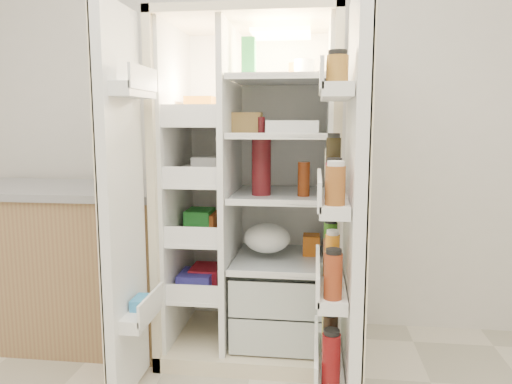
# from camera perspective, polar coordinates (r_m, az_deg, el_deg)

# --- Properties ---
(wall_back) EXTENTS (4.00, 0.02, 2.70)m
(wall_back) POSITION_cam_1_polar(r_m,az_deg,el_deg) (2.98, 1.15, 9.91)
(wall_back) COLOR silver
(wall_back) RESTS_ON floor
(refrigerator) EXTENTS (0.92, 0.70, 1.80)m
(refrigerator) POSITION_cam_1_polar(r_m,az_deg,el_deg) (2.69, -0.07, -2.88)
(refrigerator) COLOR beige
(refrigerator) RESTS_ON floor
(freezer_door) EXTENTS (0.15, 0.40, 1.72)m
(freezer_door) POSITION_cam_1_polar(r_m,az_deg,el_deg) (2.22, -15.36, -1.79)
(freezer_door) COLOR white
(freezer_door) RESTS_ON floor
(fridge_door) EXTENTS (0.17, 0.58, 1.72)m
(fridge_door) POSITION_cam_1_polar(r_m,az_deg,el_deg) (1.97, 10.94, -3.55)
(fridge_door) COLOR white
(fridge_door) RESTS_ON floor
(kitchen_counter) EXTENTS (1.24, 0.66, 0.90)m
(kitchen_counter) POSITION_cam_1_polar(r_m,az_deg,el_deg) (3.06, -21.05, -7.68)
(kitchen_counter) COLOR olive
(kitchen_counter) RESTS_ON floor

